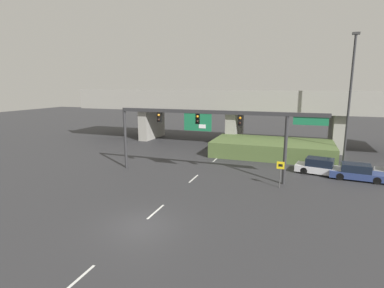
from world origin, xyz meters
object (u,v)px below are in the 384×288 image
at_px(signal_gantry, 210,122).
at_px(parked_sedan_near_right, 321,167).
at_px(highway_light_pole_near, 350,97).
at_px(speed_limit_sign, 280,170).
at_px(parked_sedan_mid_right, 357,172).

height_order(signal_gantry, parked_sedan_near_right, signal_gantry).
distance_m(signal_gantry, highway_light_pole_near, 15.56).
height_order(signal_gantry, highway_light_pole_near, highway_light_pole_near).
bearing_deg(highway_light_pole_near, signal_gantry, -142.48).
relative_size(speed_limit_sign, highway_light_pole_near, 0.17).
bearing_deg(parked_sedan_near_right, parked_sedan_mid_right, -4.49).
xyz_separation_m(signal_gantry, speed_limit_sign, (6.26, -1.12, -3.53)).
bearing_deg(signal_gantry, parked_sedan_near_right, 23.81).
xyz_separation_m(speed_limit_sign, highway_light_pole_near, (5.97, 10.51, 5.61)).
bearing_deg(parked_sedan_mid_right, highway_light_pole_near, 97.97).
relative_size(signal_gantry, speed_limit_sign, 8.31).
bearing_deg(speed_limit_sign, highway_light_pole_near, 60.39).
xyz_separation_m(signal_gantry, parked_sedan_near_right, (9.65, 4.26, -4.31)).
height_order(highway_light_pole_near, parked_sedan_near_right, highway_light_pole_near).
xyz_separation_m(signal_gantry, parked_sedan_mid_right, (12.56, 3.47, -4.35)).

